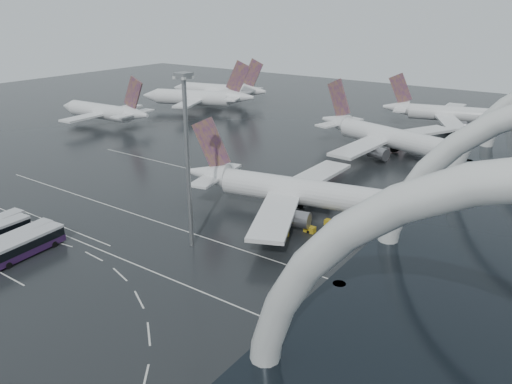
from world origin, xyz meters
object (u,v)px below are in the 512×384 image
Objects in this scene: airliner_gate_c at (454,114)px; bus_row_near_d at (26,245)px; gse_cart_belly_c at (283,233)px; gse_cart_belly_d at (396,256)px; floodlight_mast at (187,142)px; gse_cart_belly_e at (330,223)px; jet_remote_far at (220,91)px; jet_remote_west at (105,112)px; bus_row_near_c at (20,238)px; gse_cart_belly_b at (346,234)px; airliner_main at (302,192)px; gse_cart_belly_a at (310,229)px; jet_remote_mid at (199,98)px; airliner_gate_b at (393,139)px.

bus_row_near_d is (-32.06, -136.57, -2.53)m from airliner_gate_c.
gse_cart_belly_c is 20.08m from gse_cart_belly_d.
gse_cart_belly_e is at bearing 53.75° from floodlight_mast.
gse_cart_belly_d is (111.78, -91.83, -4.23)m from jet_remote_far.
bus_row_near_d is 53.64m from gse_cart_belly_e.
airliner_gate_c is 105.77m from gse_cart_belly_c.
gse_cart_belly_d is (116.98, -35.81, -3.97)m from jet_remote_west.
bus_row_near_c reaches higher than gse_cart_belly_b.
airliner_gate_c is 25.73× the size of gse_cart_belly_b.
jet_remote_west is at bearing 151.78° from airliner_main.
gse_cart_belly_e is (1.65, 4.83, -0.03)m from gse_cart_belly_a.
jet_remote_west is at bearing 163.01° from gse_cart_belly_b.
floodlight_mast is 32.05m from gse_cart_belly_e.
jet_remote_mid is (-88.31, -29.24, 0.76)m from airliner_gate_c.
floodlight_mast reaches higher than airliner_gate_b.
bus_row_near_c is at bearing -143.68° from floodlight_mast.
jet_remote_west is at bearing 160.90° from gse_cart_belly_a.
floodlight_mast is (-7.79, -73.27, 13.83)m from airliner_gate_b.
airliner_gate_c is 3.52× the size of bus_row_near_d.
jet_remote_mid is 114.00m from gse_cart_belly_e.
gse_cart_belly_c is at bearing -49.60° from bus_row_near_d.
gse_cart_belly_c is (-1.14, -105.70, -3.83)m from airliner_gate_c.
gse_cart_belly_d is at bearing 26.71° from floodlight_mast.
jet_remote_west is 56.26m from jet_remote_far.
floodlight_mast is at bearing 109.31° from jet_remote_mid.
airliner_gate_b is at bearing 92.95° from gse_cart_belly_c.
airliner_gate_b reaches higher than airliner_gate_c.
jet_remote_far is (-89.32, 84.10, 0.40)m from airliner_main.
bus_row_near_c is at bearing -148.86° from gse_cart_belly_d.
bus_row_near_d is (66.25, -69.94, -2.79)m from jet_remote_west.
jet_remote_mid reaches higher than jet_remote_far.
gse_cart_belly_b is at bearing 126.75° from jet_remote_far.
gse_cart_belly_d is (22.96, -57.80, -4.07)m from airliner_gate_b.
floodlight_mast reaches higher than gse_cart_belly_a.
gse_cart_belly_c is at bearing -170.66° from gse_cart_belly_d.
airliner_gate_c is 24.45× the size of gse_cart_belly_e.
airliner_main is 4.32× the size of bus_row_near_c.
airliner_gate_b reaches higher than gse_cart_belly_c.
gse_cart_belly_a reaches higher than gse_cart_belly_e.
airliner_main is at bearing 166.25° from gse_cart_belly_e.
airliner_gate_c is 1.64× the size of floodlight_mast.
gse_cart_belly_d reaches higher than gse_cart_belly_a.
gse_cart_belly_b is 0.97× the size of gse_cart_belly_c.
gse_cart_belly_b is at bearing -29.86° from gse_cart_belly_e.
gse_cart_belly_c is 0.81× the size of gse_cart_belly_d.
jet_remote_west reaches higher than gse_cart_belly_c.
floodlight_mast is 15.15× the size of gse_cart_belly_c.
airliner_gate_b is at bearing 98.65° from gse_cart_belly_e.
gse_cart_belly_a is (90.27, -72.11, -4.56)m from jet_remote_mid.
airliner_main is 3.83× the size of bus_row_near_d.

